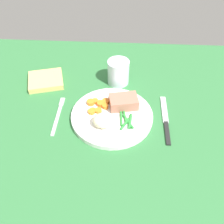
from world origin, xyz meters
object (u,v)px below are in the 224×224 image
(dinner_plate, at_px, (112,116))
(knife, at_px, (166,120))
(meat_portion, at_px, (124,102))
(napkin, at_px, (46,80))
(fork, at_px, (58,116))
(water_glass, at_px, (118,73))

(dinner_plate, bearing_deg, knife, -0.98)
(meat_portion, relative_size, napkin, 0.74)
(fork, relative_size, napkin, 1.39)
(fork, bearing_deg, knife, 0.71)
(knife, height_order, napkin, napkin)
(dinner_plate, height_order, water_glass, water_glass)
(knife, distance_m, water_glass, 0.24)
(water_glass, bearing_deg, napkin, -175.80)
(dinner_plate, relative_size, water_glass, 2.92)
(water_glass, bearing_deg, dinner_plate, -93.71)
(dinner_plate, distance_m, meat_portion, 0.06)
(dinner_plate, height_order, fork, dinner_plate)
(knife, bearing_deg, napkin, 157.15)
(fork, bearing_deg, meat_portion, 12.47)
(meat_portion, bearing_deg, water_glass, 98.97)
(fork, relative_size, knife, 0.81)
(fork, distance_m, napkin, 0.18)
(dinner_plate, height_order, knife, dinner_plate)
(water_glass, bearing_deg, fork, -134.72)
(napkin, bearing_deg, dinner_plate, -33.27)
(napkin, bearing_deg, knife, -21.77)
(fork, height_order, water_glass, water_glass)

